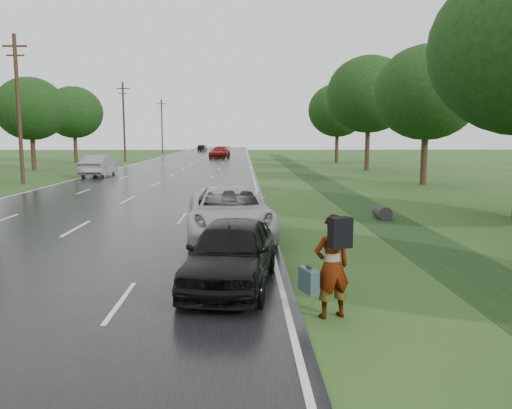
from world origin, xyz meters
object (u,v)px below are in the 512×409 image
at_px(white_pickup, 230,212).
at_px(silver_sedan, 99,165).
at_px(pedestrian, 331,265).
at_px(dark_sedan, 231,252).

relative_size(white_pickup, silver_sedan, 1.10).
relative_size(pedestrian, silver_sedan, 0.36).
bearing_deg(silver_sedan, pedestrian, 112.46).
bearing_deg(white_pickup, dark_sedan, -93.05).
xyz_separation_m(white_pickup, silver_sedan, (-11.30, 24.89, 0.06)).
bearing_deg(pedestrian, white_pickup, -92.30).
height_order(pedestrian, silver_sedan, pedestrian).
height_order(pedestrian, white_pickup, pedestrian).
distance_m(dark_sedan, silver_sedan, 32.35).
height_order(pedestrian, dark_sedan, pedestrian).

